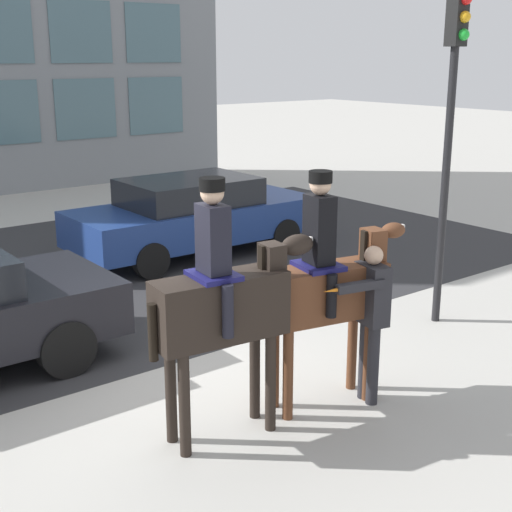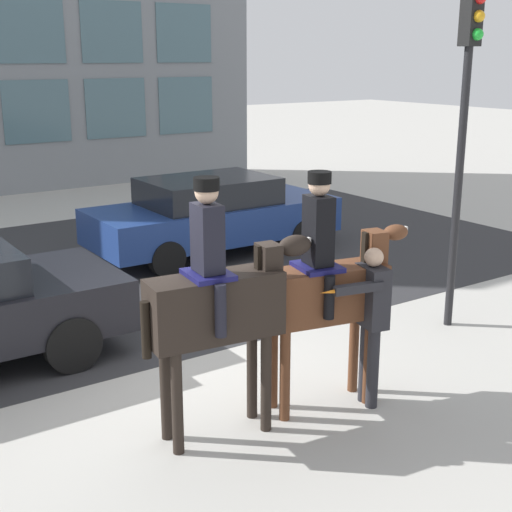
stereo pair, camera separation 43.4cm
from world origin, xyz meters
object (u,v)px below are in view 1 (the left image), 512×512
at_px(mounted_horse_lead, 223,302).
at_px(traffic_light, 451,109).
at_px(pedestrian_bystander, 370,312).
at_px(street_car_far_lane, 194,215).
at_px(mounted_horse_companion, 326,286).

bearing_deg(mounted_horse_lead, traffic_light, 16.77).
bearing_deg(pedestrian_bystander, street_car_far_lane, -93.82).
distance_m(mounted_horse_lead, street_car_far_lane, 6.86).
distance_m(mounted_horse_lead, pedestrian_bystander, 1.73).
relative_size(mounted_horse_companion, street_car_far_lane, 0.54).
xyz_separation_m(pedestrian_bystander, street_car_far_lane, (1.80, 6.27, -0.27)).
bearing_deg(mounted_horse_lead, pedestrian_bystander, -5.87).
distance_m(mounted_horse_companion, street_car_far_lane, 6.40).
height_order(street_car_far_lane, traffic_light, traffic_light).
bearing_deg(street_car_far_lane, pedestrian_bystander, -106.00).
distance_m(street_car_far_lane, traffic_light, 5.66).
bearing_deg(mounted_horse_companion, pedestrian_bystander, -23.34).
bearing_deg(pedestrian_bystander, mounted_horse_lead, -0.40).
xyz_separation_m(mounted_horse_companion, pedestrian_bystander, (0.40, -0.28, -0.30)).
bearing_deg(mounted_horse_lead, street_car_far_lane, 66.43).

